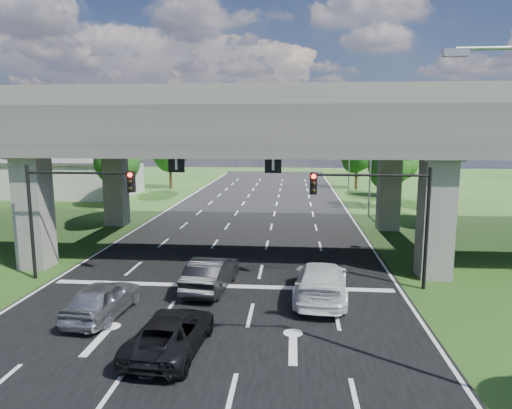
# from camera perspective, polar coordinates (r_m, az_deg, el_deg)

# --- Properties ---
(ground) EXTENTS (160.00, 160.00, 0.00)m
(ground) POSITION_cam_1_polar(r_m,az_deg,el_deg) (20.01, -6.00, -13.47)
(ground) COLOR #233F14
(ground) RESTS_ON ground
(road) EXTENTS (18.00, 120.00, 0.03)m
(road) POSITION_cam_1_polar(r_m,az_deg,el_deg) (29.38, -2.38, -6.00)
(road) COLOR black
(road) RESTS_ON ground
(overpass) EXTENTS (80.00, 15.00, 10.00)m
(overpass) POSITION_cam_1_polar(r_m,az_deg,el_deg) (30.35, -2.01, 9.58)
(overpass) COLOR #33312F
(overpass) RESTS_ON ground
(warehouse) EXTENTS (20.00, 10.00, 4.00)m
(warehouse) POSITION_cam_1_polar(r_m,az_deg,el_deg) (61.06, -24.28, 2.98)
(warehouse) COLOR #9E9E99
(warehouse) RESTS_ON ground
(signal_right) EXTENTS (5.76, 0.54, 6.00)m
(signal_right) POSITION_cam_1_polar(r_m,az_deg,el_deg) (22.76, 15.51, -0.02)
(signal_right) COLOR black
(signal_right) RESTS_ON ground
(signal_left) EXTENTS (5.76, 0.54, 6.00)m
(signal_left) POSITION_cam_1_polar(r_m,az_deg,el_deg) (25.08, -22.28, 0.45)
(signal_left) COLOR black
(signal_left) RESTS_ON ground
(streetlight_far) EXTENTS (3.38, 0.25, 10.00)m
(streetlight_far) POSITION_cam_1_polar(r_m,az_deg,el_deg) (42.69, 13.64, 6.41)
(streetlight_far) COLOR gray
(streetlight_far) RESTS_ON ground
(streetlight_beyond) EXTENTS (3.38, 0.25, 10.00)m
(streetlight_beyond) POSITION_cam_1_polar(r_m,az_deg,el_deg) (58.54, 11.23, 7.16)
(streetlight_beyond) COLOR gray
(streetlight_beyond) RESTS_ON ground
(tree_left_near) EXTENTS (4.50, 4.50, 7.80)m
(tree_left_near) POSITION_cam_1_polar(r_m,az_deg,el_deg) (47.57, -16.95, 5.28)
(tree_left_near) COLOR black
(tree_left_near) RESTS_ON ground
(tree_left_mid) EXTENTS (3.91, 3.90, 6.76)m
(tree_left_mid) POSITION_cam_1_polar(r_m,az_deg,el_deg) (56.13, -16.78, 5.16)
(tree_left_mid) COLOR black
(tree_left_mid) RESTS_ON ground
(tree_left_far) EXTENTS (4.80, 4.80, 8.32)m
(tree_left_far) POSITION_cam_1_polar(r_m,az_deg,el_deg) (62.41, -10.69, 6.63)
(tree_left_far) COLOR black
(tree_left_far) RESTS_ON ground
(tree_right_near) EXTENTS (4.20, 4.20, 7.28)m
(tree_right_near) POSITION_cam_1_polar(r_m,az_deg,el_deg) (47.22, 16.38, 4.89)
(tree_right_near) COLOR black
(tree_right_near) RESTS_ON ground
(tree_right_mid) EXTENTS (3.91, 3.90, 6.76)m
(tree_right_mid) POSITION_cam_1_polar(r_m,az_deg,el_deg) (55.68, 17.76, 5.08)
(tree_right_mid) COLOR black
(tree_right_mid) RESTS_ON ground
(tree_right_far) EXTENTS (4.50, 4.50, 7.80)m
(tree_right_far) POSITION_cam_1_polar(r_m,az_deg,el_deg) (62.79, 12.57, 6.29)
(tree_right_far) COLOR black
(tree_right_far) RESTS_ON ground
(car_silver) EXTENTS (2.14, 4.57, 1.51)m
(car_silver) POSITION_cam_1_polar(r_m,az_deg,el_deg) (20.37, -18.59, -11.12)
(car_silver) COLOR #A7A8AF
(car_silver) RESTS_ON road
(car_dark) EXTENTS (2.20, 5.02, 1.60)m
(car_dark) POSITION_cam_1_polar(r_m,az_deg,el_deg) (22.56, -5.64, -8.57)
(car_dark) COLOR black
(car_dark) RESTS_ON road
(car_white) EXTENTS (2.83, 5.97, 1.68)m
(car_white) POSITION_cam_1_polar(r_m,az_deg,el_deg) (21.45, 8.15, -9.45)
(car_white) COLOR silver
(car_white) RESTS_ON road
(car_trailing) EXTENTS (2.57, 4.97, 1.34)m
(car_trailing) POSITION_cam_1_polar(r_m,az_deg,el_deg) (16.82, -10.58, -15.53)
(car_trailing) COLOR black
(car_trailing) RESTS_ON road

